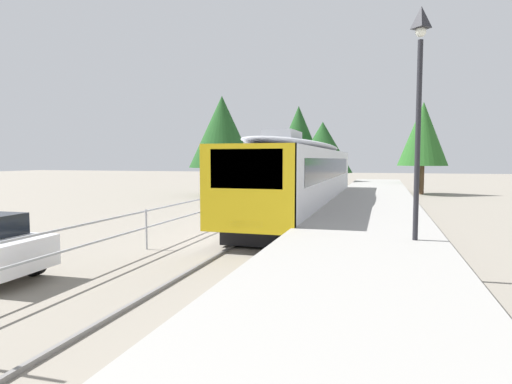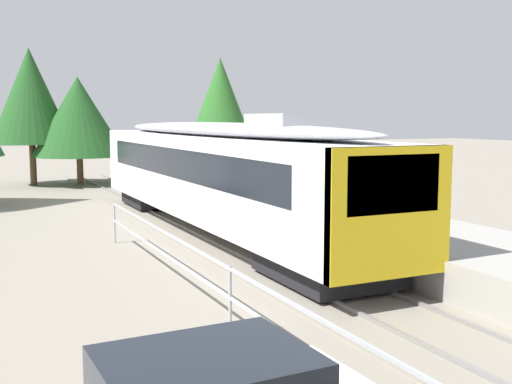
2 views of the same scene
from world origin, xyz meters
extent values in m
plane|color=gray|center=(-3.00, 22.00, 0.00)|extent=(160.00, 160.00, 0.00)
cube|color=gray|center=(0.00, 22.00, 0.03)|extent=(3.20, 60.00, 0.06)
cube|color=slate|center=(-0.72, 22.00, 0.10)|extent=(0.08, 60.00, 0.08)
cube|color=slate|center=(0.72, 22.00, 0.10)|extent=(0.08, 60.00, 0.08)
cube|color=silver|center=(0.00, 30.02, 1.96)|extent=(2.80, 18.39, 2.55)
cube|color=yellow|center=(0.00, 20.92, 1.96)|extent=(2.80, 0.24, 2.55)
cube|color=black|center=(0.00, 20.84, 2.53)|extent=(2.13, 0.08, 1.12)
cube|color=black|center=(0.00, 30.02, 2.37)|extent=(2.82, 15.45, 0.92)
ellipsoid|color=#B2B5BA|center=(0.00, 30.02, 3.42)|extent=(2.69, 17.65, 0.44)
cube|color=#B2B5BA|center=(0.00, 25.42, 3.70)|extent=(1.10, 2.20, 0.36)
cube|color=#EAE5C6|center=(0.00, 20.85, 0.97)|extent=(1.00, 0.10, 0.20)
cube|color=black|center=(0.00, 23.22, 0.42)|extent=(2.24, 3.20, 0.55)
cube|color=black|center=(0.00, 36.81, 0.42)|extent=(2.24, 3.20, 0.55)
cube|color=#999691|center=(3.25, 22.00, 0.45)|extent=(3.90, 60.00, 0.90)
cylinder|color=#232328|center=(4.45, 19.94, 3.20)|extent=(0.12, 0.12, 4.60)
pyramid|color=#232328|center=(4.45, 19.94, 6.00)|extent=(0.34, 0.34, 0.50)
sphere|color=silver|center=(4.45, 19.94, 5.68)|extent=(0.24, 0.24, 0.24)
cylinder|color=#9EA0A5|center=(-3.30, 21.00, 0.62)|extent=(0.06, 0.06, 1.25)
cylinder|color=#9EA0A5|center=(-3.30, 30.00, 0.62)|extent=(0.06, 0.06, 1.25)
cylinder|color=black|center=(-4.31, 17.54, 0.31)|extent=(0.63, 0.22, 0.62)
cylinder|color=brown|center=(-3.79, 48.41, 1.17)|extent=(0.36, 0.36, 2.35)
cone|color=#1E4C1E|center=(-3.79, 48.41, 5.00)|extent=(4.47, 4.47, 5.31)
cylinder|color=brown|center=(-8.23, 40.47, 1.09)|extent=(0.36, 0.36, 2.17)
cone|color=#1E4C1E|center=(-8.23, 40.47, 4.91)|extent=(5.08, 5.08, 5.47)
cylinder|color=brown|center=(-1.42, 47.16, 0.82)|extent=(0.36, 0.36, 1.65)
cone|color=#1E4C1E|center=(-1.42, 47.16, 3.85)|extent=(5.21, 5.21, 4.42)
cylinder|color=brown|center=(6.68, 46.06, 1.15)|extent=(0.36, 0.36, 2.30)
cone|color=#286023|center=(6.68, 46.06, 4.82)|extent=(3.85, 3.85, 5.04)
camera|label=1|loc=(3.70, 9.29, 2.79)|focal=30.24mm
camera|label=2|loc=(-7.35, 11.38, 3.77)|focal=43.64mm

